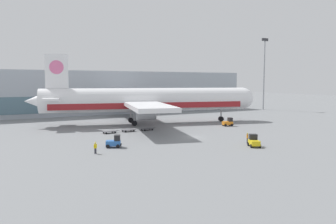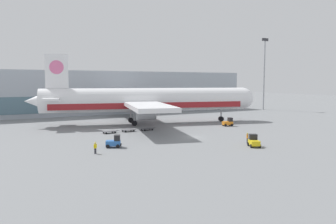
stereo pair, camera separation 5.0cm
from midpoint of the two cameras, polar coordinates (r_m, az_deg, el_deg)
The scene contains 13 objects.
ground_plane at distance 63.22m, azimuth 3.98°, elevation -4.37°, with size 400.00×400.00×0.00m, color slate.
terminal_building at distance 117.07m, azimuth -8.20°, elevation 3.48°, with size 90.00×18.20×14.00m.
light_mast at distance 129.48m, azimuth 16.44°, elevation 7.16°, with size 2.80×0.50×26.77m.
airplane_main at distance 82.47m, azimuth -3.90°, elevation 1.98°, with size 57.06×48.51×17.00m.
baggage_tug_foreground at distance 53.89m, azimuth -9.31°, elevation -5.17°, with size 2.80×2.41×2.00m.
baggage_tug_mid at distance 55.53m, azimuth 14.73°, elevation -4.97°, with size 2.45×2.81×2.00m.
baggage_tug_far at distance 79.79m, azimuth 10.47°, elevation -1.79°, with size 2.73×2.19×2.00m.
baggage_dolly_lead at distance 68.61m, azimuth -10.14°, elevation -3.34°, with size 3.76×1.80×0.48m.
baggage_dolly_second at distance 70.25m, azimuth -6.90°, elevation -3.10°, with size 3.76×1.80×0.48m.
baggage_dolly_third at distance 71.63m, azimuth -3.65°, elevation -2.91°, with size 3.76×1.80×0.48m.
ground_crew_near at distance 58.06m, azimuth 13.66°, elevation -4.28°, with size 0.39×0.48×1.84m.
ground_crew_far at distance 49.65m, azimuth -12.53°, elevation -5.96°, with size 0.53×0.35×1.73m.
traffic_cone_near at distance 64.43m, azimuth 14.33°, elevation -4.06°, with size 0.40×0.40×0.62m.
Camera 2 is at (-33.42, -52.59, 10.62)m, focal length 35.00 mm.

